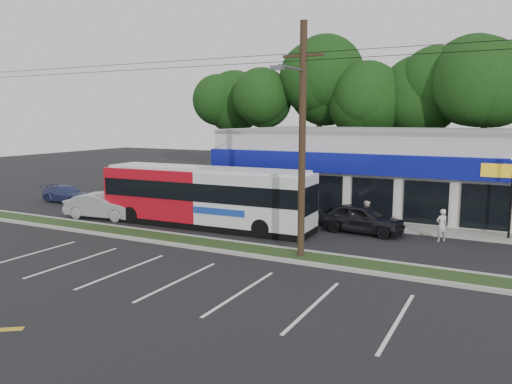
{
  "coord_description": "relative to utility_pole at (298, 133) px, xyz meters",
  "views": [
    {
      "loc": [
        10.98,
        -18.62,
        6.08
      ],
      "look_at": [
        -1.27,
        5.0,
        2.09
      ],
      "focal_mm": 35.0,
      "sensor_mm": 36.0,
      "label": 1
    }
  ],
  "objects": [
    {
      "name": "utility_pole",
      "position": [
        0.0,
        0.0,
        0.0
      ],
      "size": [
        50.0,
        2.77,
        10.0
      ],
      "color": "black",
      "rests_on": "ground"
    },
    {
      "name": "sidewalk",
      "position": [
        2.17,
        8.07,
        -5.36
      ],
      "size": [
        32.0,
        2.2,
        0.1
      ],
      "primitive_type": "cube",
      "color": "#9E9E93",
      "rests_on": "ground"
    },
    {
      "name": "pedestrian_b",
      "position": [
        1.28,
        6.62,
        -4.58
      ],
      "size": [
        1.02,
        0.98,
        1.66
      ],
      "primitive_type": "imported",
      "rotation": [
        0.0,
        0.0,
        2.53
      ],
      "color": "beige",
      "rests_on": "ground"
    },
    {
      "name": "car_blue",
      "position": [
        -20.31,
        5.73,
        -4.81
      ],
      "size": [
        4.23,
        1.86,
        1.21
      ],
      "primitive_type": "imported",
      "rotation": [
        0.0,
        0.0,
        1.53
      ],
      "color": "navy",
      "rests_on": "ground"
    },
    {
      "name": "tree_line",
      "position": [
        1.17,
        25.07,
        3.0
      ],
      "size": [
        46.76,
        6.76,
        11.83
      ],
      "color": "black",
      "rests_on": "ground"
    },
    {
      "name": "grass_strip",
      "position": [
        -2.83,
        0.07,
        -5.35
      ],
      "size": [
        40.0,
        1.6,
        0.12
      ],
      "primitive_type": "cube",
      "color": "#213114",
      "rests_on": "ground"
    },
    {
      "name": "metrobus",
      "position": [
        -7.01,
        3.57,
        -3.65
      ],
      "size": [
        12.48,
        3.03,
        3.33
      ],
      "rotation": [
        0.0,
        0.0,
        0.03
      ],
      "color": "#AB0D1A",
      "rests_on": "ground"
    },
    {
      "name": "car_dark",
      "position": [
        1.17,
        6.05,
        -4.64
      ],
      "size": [
        4.66,
        2.21,
        1.54
      ],
      "primitive_type": "imported",
      "rotation": [
        0.0,
        0.0,
        1.48
      ],
      "color": "black",
      "rests_on": "ground"
    },
    {
      "name": "lamp_post",
      "position": [
        8.17,
        7.87,
        -2.74
      ],
      "size": [
        0.3,
        0.3,
        4.25
      ],
      "color": "black",
      "rests_on": "ground"
    },
    {
      "name": "curb_south",
      "position": [
        -2.83,
        -0.78,
        -5.34
      ],
      "size": [
        40.0,
        0.25,
        0.14
      ],
      "primitive_type": "cube",
      "color": "#9E9E93",
      "rests_on": "ground"
    },
    {
      "name": "curb_north",
      "position": [
        -2.83,
        0.92,
        -5.34
      ],
      "size": [
        40.0,
        0.25,
        0.14
      ],
      "primitive_type": "cube",
      "color": "#9E9E93",
      "rests_on": "ground"
    },
    {
      "name": "pedestrian_a",
      "position": [
        5.21,
        6.05,
        -4.6
      ],
      "size": [
        0.7,
        0.68,
        1.63
      ],
      "primitive_type": "imported",
      "rotation": [
        0.0,
        0.0,
        3.85
      ],
      "color": "beige",
      "rests_on": "ground"
    },
    {
      "name": "ground",
      "position": [
        -2.83,
        -0.93,
        -5.41
      ],
      "size": [
        120.0,
        120.0,
        0.0
      ],
      "primitive_type": "plane",
      "color": "black",
      "rests_on": "ground"
    },
    {
      "name": "strip_mall",
      "position": [
        2.67,
        14.99,
        -2.76
      ],
      "size": [
        25.0,
        12.55,
        5.3
      ],
      "color": "beige",
      "rests_on": "ground"
    },
    {
      "name": "car_silver",
      "position": [
        -13.8,
        2.57,
        -4.65
      ],
      "size": [
        4.85,
        2.34,
        1.53
      ],
      "primitive_type": "imported",
      "rotation": [
        0.0,
        0.0,
        1.73
      ],
      "color": "#9EA2A6",
      "rests_on": "ground"
    }
  ]
}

